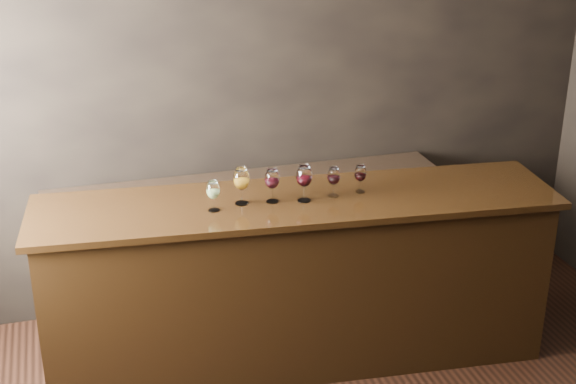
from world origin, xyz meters
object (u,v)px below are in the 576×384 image
object	(u,v)px
bar_counter	(297,283)
glass_red_b	(304,177)
glass_red_d	(360,174)
glass_amber	(241,180)
glass_red_c	(334,177)
glass_red_a	(272,180)
glass_white	(213,191)
back_bar_shelf	(248,245)

from	to	relation	value
bar_counter	glass_red_b	xyz separation A→B (m)	(0.03, -0.03, 0.71)
bar_counter	glass_red_d	size ratio (longest dim) A/B	17.53
glass_amber	glass_red_c	xyz separation A→B (m)	(0.54, -0.04, -0.03)
glass_red_c	glass_red_a	bearing A→B (deg)	176.62
glass_red_b	glass_red_c	xyz separation A→B (m)	(0.19, 0.02, -0.02)
bar_counter	glass_white	distance (m)	0.84
back_bar_shelf	glass_red_b	bearing A→B (deg)	-76.44
glass_white	glass_red_d	world-z (taller)	glass_white
glass_red_a	glass_red_b	bearing A→B (deg)	-12.20
glass_white	glass_red_c	distance (m)	0.71
glass_red_b	glass_red_c	world-z (taller)	glass_red_b
glass_amber	glass_red_d	xyz separation A→B (m)	(0.71, -0.03, -0.03)
glass_amber	glass_red_d	bearing A→B (deg)	-2.14
back_bar_shelf	glass_red_d	xyz separation A→B (m)	(0.53, -0.69, 0.72)
glass_amber	glass_red_b	distance (m)	0.36
back_bar_shelf	glass_white	distance (m)	1.08
glass_red_d	back_bar_shelf	bearing A→B (deg)	127.66
glass_red_b	glass_red_c	size ratio (longest dim) A/B	1.20
back_bar_shelf	glass_red_c	world-z (taller)	glass_red_c
glass_red_b	glass_white	bearing A→B (deg)	179.06
glass_white	back_bar_shelf	bearing A→B (deg)	63.43
glass_white	glass_amber	size ratio (longest dim) A/B	0.82
glass_red_c	bar_counter	bearing A→B (deg)	175.39
glass_red_d	glass_red_a	bearing A→B (deg)	179.33
back_bar_shelf	glass_amber	size ratio (longest dim) A/B	12.04
glass_red_b	glass_red_c	distance (m)	0.19
glass_red_b	glass_red_d	bearing A→B (deg)	5.23
glass_red_a	glass_red_d	world-z (taller)	glass_red_a
glass_red_d	bar_counter	bearing A→B (deg)	179.70
back_bar_shelf	glass_red_a	bearing A→B (deg)	-90.57
back_bar_shelf	glass_red_c	xyz separation A→B (m)	(0.36, -0.70, 0.73)
back_bar_shelf	glass_red_d	distance (m)	1.13
back_bar_shelf	glass_red_b	xyz separation A→B (m)	(0.17, -0.72, 0.75)
bar_counter	glass_red_b	distance (m)	0.71
glass_white	glass_red_c	bearing A→B (deg)	0.70
glass_white	glass_red_c	world-z (taller)	glass_red_c
glass_white	bar_counter	bearing A→B (deg)	2.98
glass_red_a	glass_red_b	distance (m)	0.18
glass_white	glass_red_a	bearing A→B (deg)	4.96
glass_amber	glass_red_c	distance (m)	0.54
glass_white	glass_red_b	xyz separation A→B (m)	(0.53, -0.01, 0.03)
glass_amber	glass_red_a	world-z (taller)	glass_amber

